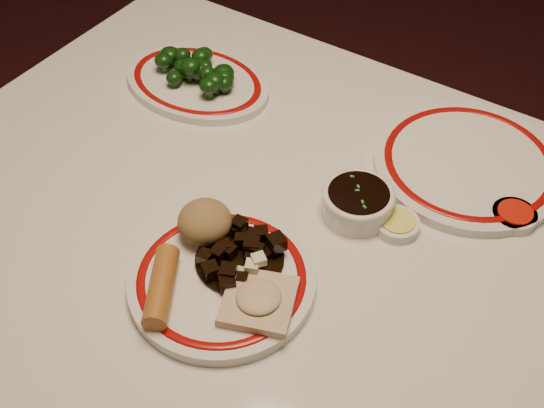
{
  "coord_description": "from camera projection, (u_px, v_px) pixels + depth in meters",
  "views": [
    {
      "loc": [
        0.33,
        -0.53,
        1.48
      ],
      "look_at": [
        -0.02,
        0.0,
        0.8
      ],
      "focal_mm": 45.0,
      "sensor_mm": 36.0,
      "label": 1
    }
  ],
  "objects": [
    {
      "name": "dining_table",
      "position": [
        283.0,
        276.0,
        1.03
      ],
      "size": [
        1.2,
        0.9,
        0.75
      ],
      "color": "silver",
      "rests_on": "ground"
    },
    {
      "name": "main_plate",
      "position": [
        222.0,
        280.0,
        0.89
      ],
      "size": [
        0.32,
        0.32,
        0.02
      ],
      "color": "white",
      "rests_on": "dining_table"
    },
    {
      "name": "rice_mound",
      "position": [
        205.0,
        222.0,
        0.92
      ],
      "size": [
        0.07,
        0.07,
        0.05
      ],
      "primitive_type": "ellipsoid",
      "color": "#997848",
      "rests_on": "main_plate"
    },
    {
      "name": "spring_roll",
      "position": [
        161.0,
        286.0,
        0.86
      ],
      "size": [
        0.09,
        0.11,
        0.03
      ],
      "primitive_type": "cylinder",
      "rotation": [
        1.57,
        0.0,
        0.53
      ],
      "color": "#B36B2C",
      "rests_on": "main_plate"
    },
    {
      "name": "fried_wonton",
      "position": [
        259.0,
        300.0,
        0.85
      ],
      "size": [
        0.11,
        0.11,
        0.02
      ],
      "color": "#CEB791",
      "rests_on": "main_plate"
    },
    {
      "name": "stirfry_heap",
      "position": [
        240.0,
        255.0,
        0.9
      ],
      "size": [
        0.12,
        0.12,
        0.03
      ],
      "color": "black",
      "rests_on": "main_plate"
    },
    {
      "name": "broccoli_plate",
      "position": [
        197.0,
        82.0,
        1.19
      ],
      "size": [
        0.28,
        0.24,
        0.02
      ],
      "color": "white",
      "rests_on": "dining_table"
    },
    {
      "name": "broccoli_pile",
      "position": [
        198.0,
        69.0,
        1.17
      ],
      "size": [
        0.16,
        0.11,
        0.05
      ],
      "color": "#23471C",
      "rests_on": "broccoli_plate"
    },
    {
      "name": "soy_bowl",
      "position": [
        358.0,
        203.0,
        0.98
      ],
      "size": [
        0.1,
        0.1,
        0.04
      ],
      "color": "white",
      "rests_on": "dining_table"
    },
    {
      "name": "sweet_sour_dish",
      "position": [
        514.0,
        216.0,
        0.97
      ],
      "size": [
        0.06,
        0.06,
        0.02
      ],
      "color": "white",
      "rests_on": "dining_table"
    },
    {
      "name": "mustard_dish",
      "position": [
        397.0,
        224.0,
        0.96
      ],
      "size": [
        0.06,
        0.06,
        0.02
      ],
      "color": "white",
      "rests_on": "dining_table"
    },
    {
      "name": "far_plate",
      "position": [
        468.0,
        163.0,
        1.05
      ],
      "size": [
        0.35,
        0.35,
        0.02
      ],
      "color": "white",
      "rests_on": "dining_table"
    }
  ]
}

